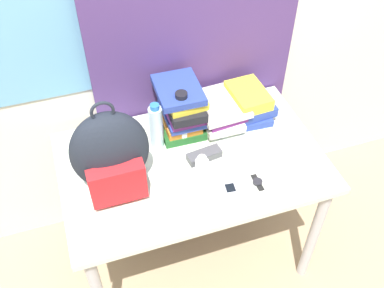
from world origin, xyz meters
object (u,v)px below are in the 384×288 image
(cell_phone, at_px, (230,189))
(sunglasses_case, at_px, (204,155))
(book_stack_left, at_px, (181,108))
(book_stack_center, at_px, (219,111))
(wristwatch, at_px, (258,182))
(backpack, at_px, (111,154))
(water_bottle, at_px, (156,127))
(sports_bottle, at_px, (181,118))
(sunscreen_bottle, at_px, (203,170))
(book_stack_right, at_px, (247,104))

(cell_phone, distance_m, sunglasses_case, 0.21)
(book_stack_left, relative_size, sunglasses_case, 1.77)
(book_stack_center, relative_size, wristwatch, 3.14)
(cell_phone, bearing_deg, book_stack_left, 100.57)
(backpack, height_order, water_bottle, backpack)
(sports_bottle, bearing_deg, sunglasses_case, -68.40)
(backpack, height_order, book_stack_center, backpack)
(sunscreen_bottle, height_order, sunglasses_case, sunscreen_bottle)
(sunglasses_case, xyz_separation_m, wristwatch, (0.16, -0.20, -0.01))
(sports_bottle, bearing_deg, water_bottle, -179.31)
(backpack, xyz_separation_m, sports_bottle, (0.33, 0.17, -0.06))
(sports_bottle, xyz_separation_m, sunscreen_bottle, (0.01, -0.27, -0.06))
(book_stack_center, distance_m, book_stack_right, 0.14)
(book_stack_center, relative_size, sunscreen_bottle, 1.91)
(water_bottle, distance_m, cell_phone, 0.42)
(book_stack_left, distance_m, cell_phone, 0.44)
(book_stack_right, relative_size, sunglasses_case, 1.52)
(water_bottle, distance_m, wristwatch, 0.49)
(book_stack_right, distance_m, sunglasses_case, 0.36)
(book_stack_left, xyz_separation_m, wristwatch, (0.20, -0.41, -0.12))
(backpack, relative_size, water_bottle, 1.87)
(sports_bottle, distance_m, cell_phone, 0.38)
(sports_bottle, relative_size, sunglasses_case, 1.69)
(book_stack_left, height_order, cell_phone, book_stack_left)
(water_bottle, bearing_deg, book_stack_right, 7.73)
(book_stack_left, distance_m, sunglasses_case, 0.24)
(book_stack_right, bearing_deg, book_stack_center, 179.52)
(book_stack_center, xyz_separation_m, sports_bottle, (-0.20, -0.06, 0.07))
(backpack, distance_m, book_stack_right, 0.73)
(sports_bottle, height_order, cell_phone, sports_bottle)
(book_stack_right, distance_m, sunscreen_bottle, 0.47)
(book_stack_center, distance_m, sunglasses_case, 0.26)
(sports_bottle, relative_size, wristwatch, 2.96)
(sunscreen_bottle, bearing_deg, book_stack_right, 44.11)
(water_bottle, distance_m, sunglasses_case, 0.24)
(backpack, height_order, sunglasses_case, backpack)
(water_bottle, xyz_separation_m, wristwatch, (0.33, -0.34, -0.11))
(cell_phone, xyz_separation_m, sunglasses_case, (-0.04, 0.20, 0.01))
(water_bottle, xyz_separation_m, sports_bottle, (0.11, 0.00, 0.02))
(backpack, distance_m, water_bottle, 0.29)
(backpack, distance_m, sunglasses_case, 0.43)
(book_stack_right, height_order, wristwatch, book_stack_right)
(book_stack_center, height_order, book_stack_right, book_stack_right)
(sunscreen_bottle, distance_m, cell_phone, 0.14)
(book_stack_left, bearing_deg, book_stack_right, -0.80)
(cell_phone, bearing_deg, sunscreen_bottle, 138.04)
(sunscreen_bottle, xyz_separation_m, sunglasses_case, (0.05, 0.12, -0.05))
(book_stack_center, height_order, wristwatch, book_stack_center)
(sports_bottle, xyz_separation_m, cell_phone, (0.10, -0.35, -0.12))
(cell_phone, height_order, wristwatch, cell_phone)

